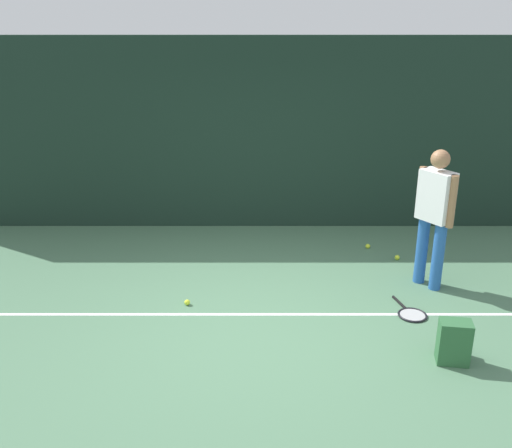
{
  "coord_description": "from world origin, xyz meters",
  "views": [
    {
      "loc": [
        0.01,
        -5.55,
        3.25
      ],
      "look_at": [
        0.0,
        0.4,
        1.0
      ],
      "focal_mm": 41.09,
      "sensor_mm": 36.0,
      "label": 1
    }
  ],
  "objects_px": {
    "backpack": "(455,342)",
    "tennis_ball_near_player": "(398,258)",
    "tennis_player": "(436,211)",
    "tennis_racket": "(412,314)",
    "tennis_ball_mid_court": "(188,302)",
    "tennis_ball_by_fence": "(369,246)"
  },
  "relations": [
    {
      "from": "backpack",
      "to": "tennis_ball_near_player",
      "type": "xyz_separation_m",
      "value": [
        0.01,
        2.39,
        -0.18
      ]
    },
    {
      "from": "tennis_player",
      "to": "tennis_ball_near_player",
      "type": "xyz_separation_m",
      "value": [
        -0.19,
        0.75,
        -0.93
      ]
    },
    {
      "from": "tennis_player",
      "to": "tennis_racket",
      "type": "xyz_separation_m",
      "value": [
        -0.37,
        -0.74,
        -0.95
      ]
    },
    {
      "from": "backpack",
      "to": "tennis_ball_mid_court",
      "type": "bearing_deg",
      "value": -14.29
    },
    {
      "from": "tennis_player",
      "to": "tennis_ball_mid_court",
      "type": "xyz_separation_m",
      "value": [
        -2.89,
        -0.51,
        -0.93
      ]
    },
    {
      "from": "tennis_ball_near_player",
      "to": "tennis_ball_mid_court",
      "type": "xyz_separation_m",
      "value": [
        -2.7,
        -1.26,
        0.0
      ]
    },
    {
      "from": "tennis_ball_mid_court",
      "to": "tennis_ball_by_fence",
      "type": "bearing_deg",
      "value": 34.91
    },
    {
      "from": "backpack",
      "to": "tennis_ball_by_fence",
      "type": "xyz_separation_m",
      "value": [
        -0.31,
        2.78,
        -0.18
      ]
    },
    {
      "from": "tennis_racket",
      "to": "tennis_ball_mid_court",
      "type": "bearing_deg",
      "value": -110.5
    },
    {
      "from": "backpack",
      "to": "tennis_ball_near_player",
      "type": "relative_size",
      "value": 6.67
    },
    {
      "from": "tennis_ball_by_fence",
      "to": "tennis_ball_mid_court",
      "type": "distance_m",
      "value": 2.89
    },
    {
      "from": "tennis_racket",
      "to": "tennis_ball_by_fence",
      "type": "bearing_deg",
      "value": 169.11
    },
    {
      "from": "tennis_racket",
      "to": "backpack",
      "type": "xyz_separation_m",
      "value": [
        0.17,
        -0.9,
        0.2
      ]
    },
    {
      "from": "tennis_ball_by_fence",
      "to": "tennis_ball_mid_court",
      "type": "relative_size",
      "value": 1.0
    },
    {
      "from": "backpack",
      "to": "tennis_racket",
      "type": "bearing_deg",
      "value": -71.08
    },
    {
      "from": "backpack",
      "to": "tennis_ball_mid_court",
      "type": "xyz_separation_m",
      "value": [
        -2.68,
        1.12,
        -0.18
      ]
    },
    {
      "from": "tennis_racket",
      "to": "tennis_ball_mid_court",
      "type": "relative_size",
      "value": 9.66
    },
    {
      "from": "tennis_ball_near_player",
      "to": "tennis_ball_mid_court",
      "type": "bearing_deg",
      "value": -154.89
    },
    {
      "from": "tennis_ball_mid_court",
      "to": "tennis_racket",
      "type": "bearing_deg",
      "value": -5.12
    },
    {
      "from": "tennis_ball_by_fence",
      "to": "tennis_player",
      "type": "bearing_deg",
      "value": -65.7
    },
    {
      "from": "tennis_player",
      "to": "tennis_ball_by_fence",
      "type": "relative_size",
      "value": 25.76
    },
    {
      "from": "tennis_player",
      "to": "tennis_ball_near_player",
      "type": "distance_m",
      "value": 1.22
    }
  ]
}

